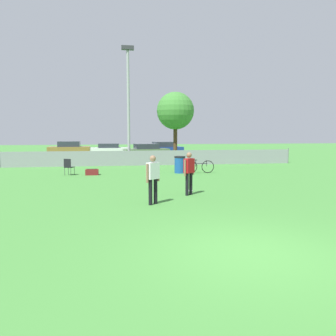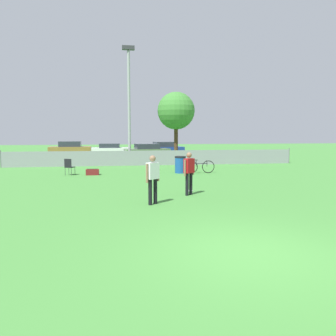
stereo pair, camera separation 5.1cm
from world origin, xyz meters
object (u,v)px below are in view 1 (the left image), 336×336
Objects in this scene: gear_bag_sideline at (92,172)px; parked_car_blue at (163,149)px; player_defender_red at (189,170)px; trash_bin at (180,165)px; folding_chair_sideline at (69,166)px; tree_near_pole at (175,111)px; parked_car_white at (109,149)px; player_receiver_white at (153,176)px; light_pole at (128,96)px; parked_car_tan at (69,149)px; parked_car_olive at (146,151)px; frisbee_disc at (190,191)px; bicycle_sideline at (199,167)px.

parked_car_blue reaches higher than gear_bag_sideline.
player_defender_red is 7.01m from trash_bin.
gear_bag_sideline is at bearing -160.32° from folding_chair_sideline.
trash_bin is at bearing -98.03° from tree_near_pole.
parked_car_blue reaches higher than trash_bin.
tree_near_pole is 1.38× the size of parked_car_white.
tree_near_pole is 16.40m from player_receiver_white.
light_pole is 9.12× the size of folding_chair_sideline.
tree_near_pole is at bearing -112.66° from folding_chair_sideline.
parked_car_tan reaches higher than parked_car_olive.
parked_car_olive reaches higher than trash_bin.
gear_bag_sideline is at bearing 70.54° from player_receiver_white.
frisbee_disc is 6.14m from trash_bin.
trash_bin is 12.32m from parked_car_olive.
trash_bin is at bearing 35.86° from player_receiver_white.
folding_chair_sideline is (-5.73, 5.99, 0.53)m from frisbee_disc.
parked_car_tan is 1.00× the size of parked_car_blue.
player_receiver_white reaches higher than gear_bag_sideline.
bicycle_sideline is 0.42× the size of parked_car_blue.
frisbee_disc is 22.47m from parked_car_white.
light_pole reaches higher than player_receiver_white.
parked_car_white reaches higher than gear_bag_sideline.
player_defender_red is at bearing -58.15° from gear_bag_sideline.
folding_chair_sideline is at bearing -123.06° from parked_car_olive.
bicycle_sideline is 17.32m from parked_car_white.
gear_bag_sideline is at bearing -112.91° from light_pole.
parked_car_blue is at bearing -6.10° from parked_car_white.
parked_car_olive is (7.72, -3.74, -0.06)m from parked_car_tan.
tree_near_pole reaches higher than bicycle_sideline.
parked_car_olive reaches higher than gear_bag_sideline.
parked_car_white is (4.07, 0.04, -0.10)m from parked_car_tan.
parked_car_tan reaches higher than gear_bag_sideline.
trash_bin is (2.85, -5.37, -4.59)m from light_pole.
parked_car_olive is (0.05, 19.21, -0.31)m from player_defender_red.
bicycle_sideline is 6.33m from gear_bag_sideline.
folding_chair_sideline is at bearing -179.26° from trash_bin.
parked_car_olive is (1.92, 6.92, -4.43)m from light_pole.
light_pole reaches higher than parked_car_white.
parked_car_tan is (-8.64, 16.03, 0.22)m from trash_bin.
parked_car_tan is 8.58m from parked_car_olive.
light_pole is 8.36m from bicycle_sideline.
tree_near_pole is at bearing 94.94° from bicycle_sideline.
player_defender_red reaches higher than parked_car_white.
parked_car_blue reaches higher than folding_chair_sideline.
gear_bag_sideline is (1.30, -0.07, -0.38)m from folding_chair_sideline.
player_defender_red reaches higher than folding_chair_sideline.
gear_bag_sideline is 16.24m from parked_car_white.
trash_bin is at bearing 82.93° from frisbee_disc.
parked_car_blue is at bearing -93.77° from folding_chair_sideline.
parked_car_blue is (0.00, 15.47, 0.30)m from bicycle_sideline.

